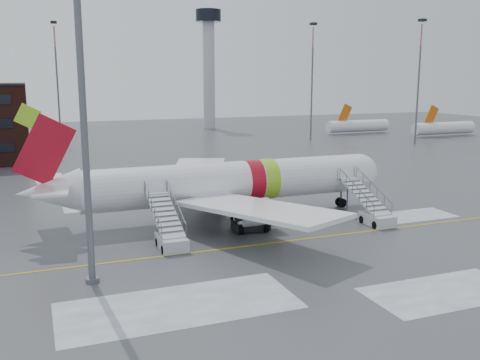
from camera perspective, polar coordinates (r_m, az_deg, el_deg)
name	(u,v)px	position (r m, az deg, el deg)	size (l,w,h in m)	color
ground	(220,245)	(42.98, -2.16, -6.97)	(260.00, 260.00, 0.00)	#494C4F
airliner	(223,183)	(50.20, -1.84, -0.32)	(35.03, 32.97, 11.18)	white
airstair_fwd	(372,212)	(50.55, 13.94, -3.30)	(2.05, 7.70, 3.48)	silver
airstair_aft	(169,233)	(42.79, -7.55, -5.65)	(2.05, 7.70, 3.48)	#BABCC2
pushback_tug	(249,222)	(46.57, 0.92, -4.53)	(3.28, 2.56, 1.80)	black
light_mast_near	(82,98)	(34.50, -16.46, 8.41)	(1.20, 1.20, 22.94)	#595B60
control_tower	(209,55)	(140.63, -3.35, 13.15)	(6.40, 6.40, 30.00)	#B2B5BA
light_mast_far_ne	(312,74)	(114.87, 7.71, 11.13)	(1.20, 1.20, 24.25)	#595B60
light_mast_far_n	(57,74)	(116.81, -18.95, 10.64)	(1.20, 1.20, 24.25)	#595B60
light_mast_far_e	(419,74)	(112.24, 18.55, 10.68)	(1.20, 1.20, 24.25)	#595B60
distant_aircraft	(385,135)	(128.31, 15.19, 4.62)	(35.00, 18.00, 8.00)	#D8590C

